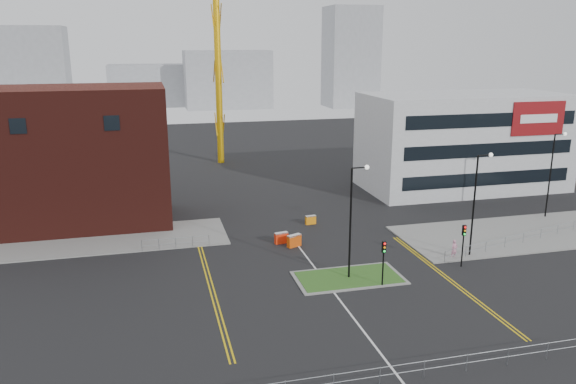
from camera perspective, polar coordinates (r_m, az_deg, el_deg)
name	(u,v)px	position (r m, az deg, el deg)	size (l,w,h in m)	color
ground	(362,329)	(38.16, 7.53, -13.67)	(200.00, 200.00, 0.00)	black
pavement_left	(76,242)	(56.48, -20.71, -4.78)	(28.00, 8.00, 0.12)	slate
pavement_right	(520,233)	(59.71, 22.48, -3.90)	(24.00, 10.00, 0.12)	slate
island_kerb	(349,278)	(45.50, 6.19, -8.65)	(8.60, 4.60, 0.08)	slate
grass_island	(349,277)	(45.49, 6.19, -8.63)	(8.00, 4.00, 0.12)	#2D541C
brick_building	(45,160)	(60.93, -23.48, 2.98)	(24.20, 10.07, 14.24)	#431510
office_block	(463,141)	(74.97, 17.36, 4.93)	(25.00, 12.20, 12.00)	#B9BBBE
streetlamp_island	(353,213)	(43.71, 6.66, -2.15)	(1.46, 0.36, 9.18)	black
streetlamp_right_near	(477,196)	(50.74, 18.63, -0.43)	(1.46, 0.36, 9.18)	black
streetlamp_right_far	(553,168)	(65.17, 25.31, 2.20)	(1.46, 0.36, 9.18)	black
traffic_light_island	(384,255)	(43.53, 9.69, -6.31)	(0.28, 0.33, 3.65)	black
traffic_light_right	(464,238)	(48.78, 17.41, -4.44)	(0.28, 0.33, 3.65)	black
railing_front	(402,369)	(33.06, 11.55, -17.18)	(24.05, 0.05, 1.10)	gray
railing_left	(176,241)	(52.05, -11.34, -4.94)	(6.05, 0.05, 1.10)	gray
railing_right	(524,236)	(56.74, 22.81, -4.13)	(19.05, 5.05, 1.10)	gray
centre_line	(351,315)	(39.80, 6.46, -12.35)	(0.15, 30.00, 0.01)	silver
yellow_left_a	(208,282)	(45.02, -8.15, -9.04)	(0.12, 24.00, 0.01)	gold
yellow_left_b	(212,282)	(45.04, -7.77, -9.01)	(0.12, 24.00, 0.01)	gold
yellow_right_a	(446,279)	(46.88, 15.78, -8.47)	(0.12, 20.00, 0.01)	gold
yellow_right_b	(450,278)	(47.02, 16.10, -8.42)	(0.12, 20.00, 0.01)	gold
skyline_a	(30,73)	(153.59, -24.78, 10.95)	(18.00, 12.00, 22.00)	gray
skyline_b	(228,79)	(162.92, -6.16, 11.31)	(24.00, 12.00, 16.00)	gray
skyline_c	(351,57)	(166.41, 6.39, 13.44)	(14.00, 12.00, 28.00)	gray
skyline_d	(162,85)	(171.50, -12.69, 10.54)	(30.00, 12.00, 12.00)	gray
pedestrian	(454,249)	(50.96, 16.53, -5.60)	(0.62, 0.40, 1.69)	#CC849E
barrier_left	(281,237)	(52.52, -0.68, -4.64)	(1.32, 0.66, 1.07)	#FC300E
barrier_mid	(294,240)	(51.69, 0.63, -4.92)	(1.43, 0.93, 1.14)	#D64A0B
barrier_right	(311,220)	(58.00, 2.31, -2.81)	(1.13, 0.51, 0.92)	orange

